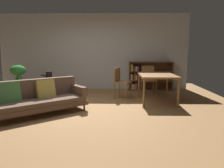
{
  "coord_description": "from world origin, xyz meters",
  "views": [
    {
      "loc": [
        0.86,
        -5.1,
        1.39
      ],
      "look_at": [
        0.74,
        0.1,
        0.58
      ],
      "focal_mm": 34.1,
      "sensor_mm": 36.0,
      "label": 1
    }
  ],
  "objects": [
    {
      "name": "media_console",
      "position": [
        -1.12,
        1.22,
        0.28
      ],
      "size": [
        0.43,
        1.26,
        0.58
      ],
      "color": "brown",
      "rests_on": "ground_plane"
    },
    {
      "name": "dining_chair_near",
      "position": [
        0.97,
        1.08,
        0.52
      ],
      "size": [
        0.55,
        0.55,
        0.9
      ],
      "color": "olive",
      "rests_on": "ground_plane"
    },
    {
      "name": "back_wall_panel",
      "position": [
        0.0,
        2.7,
        1.35
      ],
      "size": [
        6.8,
        0.1,
        2.7
      ],
      "primitive_type": "cube",
      "color": "silver",
      "rests_on": "ground_plane"
    },
    {
      "name": "open_laptop",
      "position": [
        -1.19,
        1.3,
        0.6
      ],
      "size": [
        0.46,
        0.3,
        0.1
      ],
      "color": "silver",
      "rests_on": "media_console"
    },
    {
      "name": "bookshelf",
      "position": [
        1.96,
        2.52,
        0.5
      ],
      "size": [
        1.54,
        0.33,
        1.01
      ],
      "color": "brown",
      "rests_on": "ground_plane"
    },
    {
      "name": "dining_chair_far",
      "position": [
        1.86,
        1.67,
        0.52
      ],
      "size": [
        0.47,
        0.42,
        0.92
      ],
      "color": "olive",
      "rests_on": "ground_plane"
    },
    {
      "name": "potted_floor_plant",
      "position": [
        -2.0,
        0.96,
        0.67
      ],
      "size": [
        0.46,
        0.44,
        0.99
      ],
      "color": "#9E9389",
      "rests_on": "ground_plane"
    },
    {
      "name": "desk_speaker",
      "position": [
        -1.13,
        1.02,
        0.69
      ],
      "size": [
        0.18,
        0.18,
        0.22
      ],
      "color": "black",
      "rests_on": "media_console"
    },
    {
      "name": "ground_plane",
      "position": [
        0.0,
        0.0,
        0.0
      ],
      "size": [
        8.16,
        8.16,
        0.0
      ],
      "primitive_type": "plane",
      "color": "#9E7042"
    },
    {
      "name": "fabric_couch",
      "position": [
        -0.92,
        -0.52,
        0.36
      ],
      "size": [
        2.08,
        1.88,
        0.76
      ],
      "color": "brown",
      "rests_on": "ground_plane"
    },
    {
      "name": "dining_table",
      "position": [
        1.94,
        0.64,
        0.69
      ],
      "size": [
        0.94,
        1.28,
        0.76
      ],
      "color": "olive",
      "rests_on": "ground_plane"
    }
  ]
}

